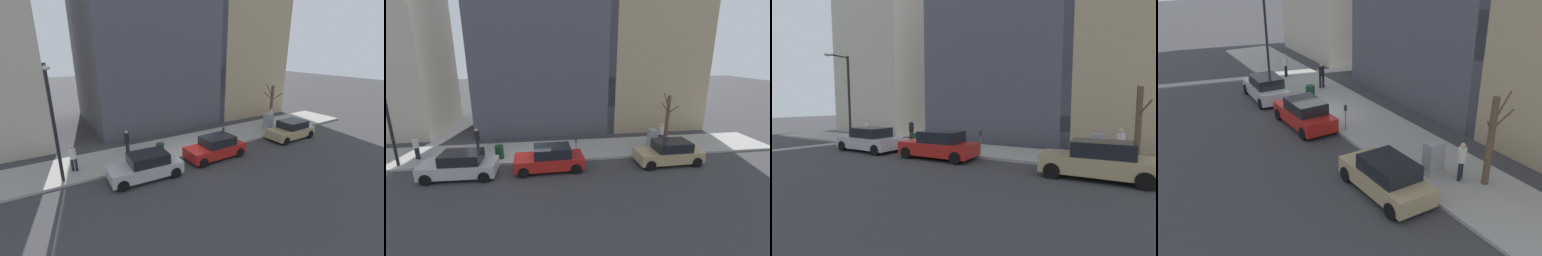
{
  "view_description": "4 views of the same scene",
  "coord_description": "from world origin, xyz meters",
  "views": [
    {
      "loc": [
        -14.25,
        8.9,
        7.4
      ],
      "look_at": [
        1.64,
        -0.82,
        1.47
      ],
      "focal_mm": 24.0,
      "sensor_mm": 36.0,
      "label": 1
    },
    {
      "loc": [
        -15.75,
        -0.75,
        7.0
      ],
      "look_at": [
        1.82,
        -3.26,
        1.78
      ],
      "focal_mm": 24.0,
      "sensor_mm": 36.0,
      "label": 2
    },
    {
      "loc": [
        -12.54,
        -9.1,
        2.93
      ],
      "look_at": [
        -0.35,
        -2.3,
        1.69
      ],
      "focal_mm": 24.0,
      "sensor_mm": 36.0,
      "label": 3
    },
    {
      "loc": [
        -9.73,
        -20.61,
        9.11
      ],
      "look_at": [
        -0.17,
        -4.43,
        0.93
      ],
      "focal_mm": 40.0,
      "sensor_mm": 36.0,
      "label": 4
    }
  ],
  "objects": [
    {
      "name": "parked_car_tan",
      "position": [
        -1.14,
        -8.84,
        0.74
      ],
      "size": [
        1.99,
        4.23,
        1.52
      ],
      "rotation": [
        0.0,
        0.0,
        0.02
      ],
      "color": "tan",
      "rests_on": "ground"
    },
    {
      "name": "pedestrian_midblock",
      "position": [
        2.59,
        3.97,
        1.09
      ],
      "size": [
        0.4,
        0.36,
        1.66
      ],
      "rotation": [
        0.0,
        0.0,
        3.28
      ],
      "color": "#1E1E2D",
      "rests_on": "sidewalk"
    },
    {
      "name": "utility_box",
      "position": [
        1.3,
        -8.77,
        0.85
      ],
      "size": [
        0.83,
        0.61,
        1.43
      ],
      "color": "#A8A399",
      "rests_on": "sidewalk"
    },
    {
      "name": "office_block_center",
      "position": [
        11.46,
        -1.08,
        11.83
      ],
      "size": [
        11.93,
        11.93,
        23.66
      ],
      "primitive_type": "cube",
      "color": "#4C4C56",
      "rests_on": "ground"
    },
    {
      "name": "pedestrian_far_corner",
      "position": [
        1.54,
        7.62,
        1.09
      ],
      "size": [
        0.36,
        0.36,
        1.66
      ],
      "rotation": [
        0.0,
        0.0,
        4.1
      ],
      "color": "#1E1E2D",
      "rests_on": "sidewalk"
    },
    {
      "name": "trash_bin",
      "position": [
        0.9,
        2.21,
        0.6
      ],
      "size": [
        0.56,
        0.56,
        0.9
      ],
      "primitive_type": "cylinder",
      "color": "#14381E",
      "rests_on": "sidewalk"
    },
    {
      "name": "ground_plane",
      "position": [
        0.0,
        0.0,
        0.0
      ],
      "size": [
        120.0,
        120.0,
        0.0
      ],
      "primitive_type": "plane",
      "color": "#38383A"
    },
    {
      "name": "parked_car_red",
      "position": [
        -1.01,
        -1.11,
        0.74
      ],
      "size": [
        2.01,
        4.24,
        1.52
      ],
      "rotation": [
        0.0,
        0.0,
        0.02
      ],
      "color": "red",
      "rests_on": "ground"
    },
    {
      "name": "bare_tree",
      "position": [
        2.62,
        -10.48,
        2.07
      ],
      "size": [
        1.93,
        0.57,
        3.8
      ],
      "color": "brown",
      "rests_on": "sidewalk"
    },
    {
      "name": "pedestrian_near_meter",
      "position": [
        1.93,
        -9.74,
        1.09
      ],
      "size": [
        0.37,
        0.36,
        1.66
      ],
      "rotation": [
        0.0,
        0.0,
        3.68
      ],
      "color": "#1E1E2D",
      "rests_on": "sidewalk"
    },
    {
      "name": "parking_meter",
      "position": [
        0.45,
        -2.92,
        0.98
      ],
      "size": [
        0.14,
        0.1,
        1.35
      ],
      "color": "slate",
      "rests_on": "sidewalk"
    },
    {
      "name": "sidewalk",
      "position": [
        2.0,
        0.0,
        0.07
      ],
      "size": [
        4.0,
        36.0,
        0.15
      ],
      "primitive_type": "cube",
      "color": "#9E9B93",
      "rests_on": "ground"
    },
    {
      "name": "parked_car_silver",
      "position": [
        -1.26,
        4.09,
        0.74
      ],
      "size": [
        2.05,
        4.26,
        1.52
      ],
      "rotation": [
        0.0,
        0.0,
        -0.04
      ],
      "color": "#B7B7BC",
      "rests_on": "ground"
    }
  ]
}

